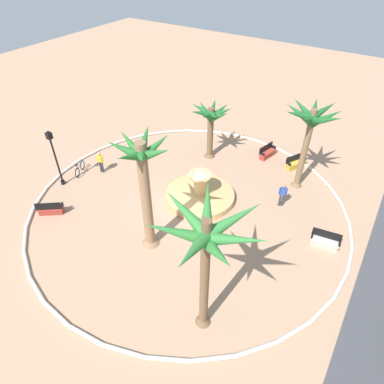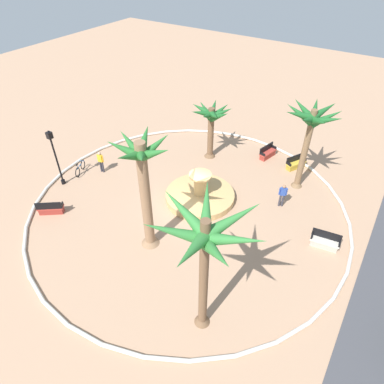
% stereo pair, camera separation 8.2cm
% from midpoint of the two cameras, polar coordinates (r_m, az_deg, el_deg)
% --- Properties ---
extents(ground_plane, '(80.00, 80.00, 0.00)m').
position_cam_midpoint_polar(ground_plane, '(22.19, -0.48, -2.40)').
color(ground_plane, tan).
extents(plaza_curb, '(20.31, 20.31, 0.20)m').
position_cam_midpoint_polar(plaza_curb, '(22.12, -0.48, -2.20)').
color(plaza_curb, silver).
rests_on(plaza_curb, ground).
extents(fountain, '(4.61, 4.61, 2.01)m').
position_cam_midpoint_polar(fountain, '(22.61, 1.45, -0.51)').
color(fountain, tan).
rests_on(fountain, ground).
extents(palm_tree_near_fountain, '(4.54, 4.67, 6.75)m').
position_cam_midpoint_polar(palm_tree_near_fountain, '(12.54, 2.42, -8.51)').
color(palm_tree_near_fountain, brown).
rests_on(palm_tree_near_fountain, ground).
extents(palm_tree_by_curb, '(3.77, 3.68, 6.03)m').
position_cam_midpoint_polar(palm_tree_by_curb, '(22.56, 19.56, 10.75)').
color(palm_tree_by_curb, brown).
rests_on(palm_tree_by_curb, ground).
extents(palm_tree_mid_plaza, '(3.26, 3.20, 4.34)m').
position_cam_midpoint_polar(palm_tree_mid_plaza, '(25.45, 3.38, 12.26)').
color(palm_tree_mid_plaza, brown).
rests_on(palm_tree_mid_plaza, ground).
extents(palm_tree_far_side, '(3.35, 3.34, 6.98)m').
position_cam_midpoint_polar(palm_tree_far_side, '(16.80, -8.12, 2.80)').
color(palm_tree_far_side, '#8E6B4C').
rests_on(palm_tree_far_side, ground).
extents(bench_east, '(1.37, 1.58, 1.00)m').
position_cam_midpoint_polar(bench_east, '(23.25, -22.60, -2.64)').
color(bench_east, '#B73D33').
rests_on(bench_east, ground).
extents(bench_west, '(1.65, 1.20, 1.00)m').
position_cam_midpoint_polar(bench_west, '(26.66, 17.14, 4.54)').
color(bench_west, gold).
rests_on(bench_west, ground).
extents(bench_north, '(1.67, 0.86, 1.00)m').
position_cam_midpoint_polar(bench_north, '(27.40, 12.69, 6.39)').
color(bench_north, '#B73D33').
rests_on(bench_north, ground).
extents(bench_southeast, '(0.73, 1.66, 1.00)m').
position_cam_midpoint_polar(bench_southeast, '(20.86, 21.54, -7.86)').
color(bench_southeast, beige).
rests_on(bench_southeast, ground).
extents(lamppost, '(0.32, 0.32, 4.26)m').
position_cam_midpoint_polar(lamppost, '(24.42, -22.01, 5.99)').
color(lamppost, black).
rests_on(lamppost, ground).
extents(bicycle_red_frame, '(1.57, 0.81, 0.94)m').
position_cam_midpoint_polar(bicycle_red_frame, '(26.27, -18.25, 3.83)').
color(bicycle_red_frame, black).
rests_on(bicycle_red_frame, ground).
extents(person_cyclist_helmet, '(0.25, 0.52, 1.69)m').
position_cam_midpoint_polar(person_cyclist_helmet, '(25.60, -15.04, 5.08)').
color(person_cyclist_helmet, '#33333D').
rests_on(person_cyclist_helmet, ground).
extents(person_cyclist_photo, '(0.33, 0.49, 1.70)m').
position_cam_midpoint_polar(person_cyclist_photo, '(22.39, 15.12, -0.38)').
color(person_cyclist_photo, '#33333D').
rests_on(person_cyclist_photo, ground).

